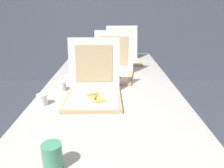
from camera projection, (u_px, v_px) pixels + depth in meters
wall_back at (110, 8)px, 3.66m from camera, size 10.00×0.10×2.60m
table at (109, 89)px, 1.66m from camera, size 0.98×2.30×0.75m
pizza_box_front at (93, 91)px, 1.36m from camera, size 0.36×0.40×0.37m
pizza_box_middle at (111, 71)px, 1.80m from camera, size 0.40×0.43×0.37m
pizza_box_back at (123, 57)px, 2.30m from camera, size 0.37×0.44×0.37m
cup_white_mid at (68, 79)px, 1.66m from camera, size 0.06×0.06×0.07m
cup_white_near_center at (61, 86)px, 1.51m from camera, size 0.06×0.06×0.07m
cup_white_far at (87, 67)px, 1.99m from camera, size 0.06×0.06×0.07m
cup_white_near_left at (41, 100)px, 1.28m from camera, size 0.06×0.06×0.07m
cup_printed_front at (52, 157)px, 0.77m from camera, size 0.07×0.07×0.10m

